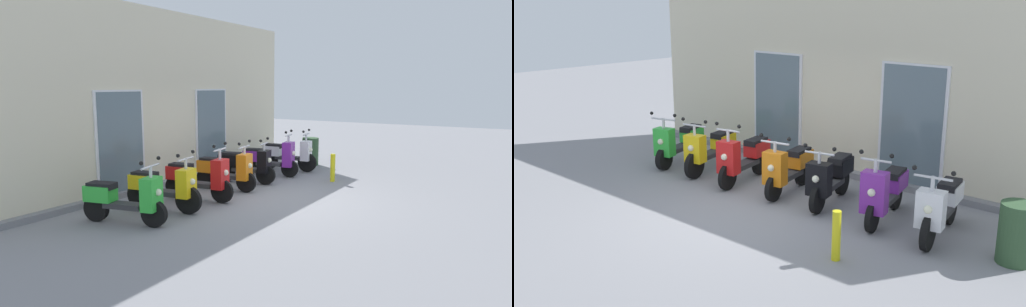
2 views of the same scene
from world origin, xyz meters
The scene contains 11 objects.
ground_plane centered at (0.00, 0.00, 0.00)m, with size 40.00×40.00×0.00m, color gray.
storefront_facade centered at (0.00, 2.99, 2.02)m, with size 10.07×0.50×4.16m.
scooter_green centered at (-2.92, 1.20, 0.45)m, with size 0.79×1.58×1.18m.
scooter_yellow centered at (-1.97, 1.21, 0.47)m, with size 0.67×1.61×1.18m.
scooter_red centered at (-0.99, 1.14, 0.50)m, with size 0.63×1.59×1.24m.
scooter_orange centered at (0.05, 1.21, 0.48)m, with size 0.64×1.50×1.17m.
scooter_black centered at (0.93, 1.26, 0.48)m, with size 0.67×1.52×1.14m.
scooter_purple centered at (2.02, 1.18, 0.49)m, with size 0.65×1.57×1.24m.
scooter_white centered at (2.95, 1.17, 0.48)m, with size 0.64×1.66×1.19m.
trash_bin centered at (4.09, 1.02, 0.41)m, with size 0.49×0.49×0.83m, color #2D4C2D.
curb_bollard centered at (2.25, -0.48, 0.35)m, with size 0.12×0.12×0.70m, color yellow.
Camera 1 is at (-7.94, -4.68, 2.38)m, focal length 30.91 mm.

